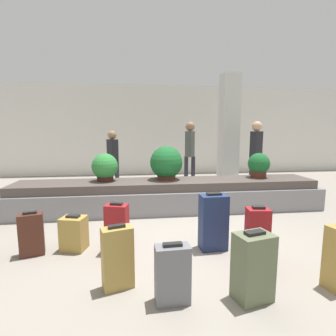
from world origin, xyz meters
name	(u,v)px	position (x,y,z in m)	size (l,w,h in m)	color
ground_plane	(182,242)	(0.00, 0.00, 0.00)	(18.00, 18.00, 0.00)	gray
back_wall	(153,130)	(0.00, 6.07, 1.60)	(18.00, 0.06, 3.20)	silver
carousel	(168,196)	(0.00, 1.58, 0.29)	(6.20, 1.00, 0.61)	gray
pillar	(229,130)	(2.09, 3.90, 1.60)	(0.50, 0.50, 3.20)	silver
suitcase_0	(31,234)	(-1.99, -0.16, 0.28)	(0.33, 0.25, 0.58)	#472319
suitcase_1	(74,233)	(-1.48, -0.06, 0.23)	(0.37, 0.33, 0.48)	#A3843D
suitcase_2	(213,222)	(0.38, -0.27, 0.38)	(0.37, 0.25, 0.78)	navy
suitcase_3	(118,258)	(-0.84, -1.02, 0.32)	(0.34, 0.25, 0.67)	#A3843D
suitcase_4	(117,229)	(-0.90, -0.23, 0.33)	(0.33, 0.25, 0.68)	maroon
suitcase_5	(257,237)	(0.77, -0.76, 0.35)	(0.28, 0.22, 0.73)	maroon
suitcase_7	(172,274)	(-0.32, -1.32, 0.28)	(0.33, 0.19, 0.58)	slate
suitcase_8	(253,267)	(0.44, -1.37, 0.33)	(0.39, 0.32, 0.68)	#5B6647
potted_plant_0	(166,163)	(-0.02, 1.68, 0.94)	(0.66, 0.66, 0.68)	#4C2319
potted_plant_1	(259,165)	(1.95, 1.66, 0.87)	(0.45, 0.45, 0.52)	#4C2319
potted_plant_2	(105,167)	(-1.25, 1.67, 0.88)	(0.51, 0.51, 0.55)	#381914
traveler_0	(256,149)	(2.47, 2.89, 1.12)	(0.37, 0.32, 1.83)	#282833
traveler_1	(113,156)	(-1.23, 3.34, 0.94)	(0.32, 0.37, 1.60)	#282833
traveler_2	(190,148)	(0.86, 3.56, 1.12)	(0.31, 0.37, 1.84)	#282833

